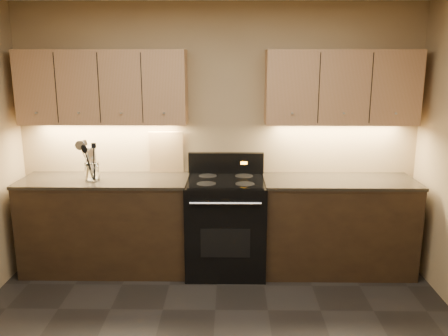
{
  "coord_description": "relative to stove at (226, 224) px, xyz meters",
  "views": [
    {
      "loc": [
        0.12,
        -2.73,
        2.09
      ],
      "look_at": [
        0.07,
        1.45,
        1.1
      ],
      "focal_mm": 38.0,
      "sensor_mm": 36.0,
      "label": 1
    }
  ],
  "objects": [
    {
      "name": "steel_skimmer",
      "position": [
        -1.25,
        -0.04,
        0.65
      ],
      "size": [
        0.22,
        0.1,
        0.38
      ],
      "primitive_type": null,
      "rotation": [
        -0.05,
        -0.36,
        0.13
      ],
      "color": "silver",
      "rests_on": "utensil_crock"
    },
    {
      "name": "outlet_plate",
      "position": [
        -1.38,
        0.31,
        0.64
      ],
      "size": [
        0.08,
        0.01,
        0.12
      ],
      "primitive_type": "cube",
      "color": "#B2B5BA",
      "rests_on": "wall_back"
    },
    {
      "name": "utensil_crock",
      "position": [
        -1.28,
        -0.03,
        0.53
      ],
      "size": [
        0.18,
        0.18,
        0.17
      ],
      "color": "white",
      "rests_on": "counter_left"
    },
    {
      "name": "cutting_board",
      "position": [
        -0.6,
        0.28,
        0.66
      ],
      "size": [
        0.34,
        0.09,
        0.43
      ],
      "primitive_type": "cube",
      "rotation": [
        0.14,
        0.0,
        0.03
      ],
      "color": "tan",
      "rests_on": "counter_left"
    },
    {
      "name": "wall_back",
      "position": [
        -0.08,
        0.32,
        0.82
      ],
      "size": [
        4.0,
        0.04,
        2.6
      ],
      "primitive_type": "cube",
      "color": "tan",
      "rests_on": "ground"
    },
    {
      "name": "counter_right",
      "position": [
        1.1,
        0.02,
        -0.01
      ],
      "size": [
        1.46,
        0.62,
        0.93
      ],
      "color": "black",
      "rests_on": "ground"
    },
    {
      "name": "stove",
      "position": [
        0.0,
        0.0,
        0.0
      ],
      "size": [
        0.76,
        0.68,
        1.14
      ],
      "color": "black",
      "rests_on": "ground"
    },
    {
      "name": "black_turner",
      "position": [
        -1.26,
        -0.05,
        0.65
      ],
      "size": [
        0.11,
        0.12,
        0.36
      ],
      "primitive_type": null,
      "rotation": [
        -0.05,
        0.05,
        0.29
      ],
      "color": "black",
      "rests_on": "utensil_crock"
    },
    {
      "name": "upper_cab_left",
      "position": [
        -1.18,
        0.17,
        1.32
      ],
      "size": [
        1.6,
        0.3,
        0.7
      ],
      "primitive_type": "cube",
      "color": "tan",
      "rests_on": "wall_back"
    },
    {
      "name": "counter_left",
      "position": [
        -1.18,
        0.02,
        -0.01
      ],
      "size": [
        1.62,
        0.62,
        0.93
      ],
      "color": "black",
      "rests_on": "ground"
    },
    {
      "name": "wooden_spoon",
      "position": [
        -1.32,
        -0.03,
        0.61
      ],
      "size": [
        0.11,
        0.08,
        0.29
      ],
      "primitive_type": null,
      "rotation": [
        -0.04,
        0.16,
        0.1
      ],
      "color": "tan",
      "rests_on": "utensil_crock"
    },
    {
      "name": "upper_cab_right",
      "position": [
        1.1,
        0.17,
        1.32
      ],
      "size": [
        1.44,
        0.3,
        0.7
      ],
      "primitive_type": "cube",
      "color": "tan",
      "rests_on": "wall_back"
    },
    {
      "name": "black_spoon",
      "position": [
        -1.28,
        -0.0,
        0.65
      ],
      "size": [
        0.1,
        0.18,
        0.36
      ],
      "primitive_type": null,
      "rotation": [
        0.35,
        -0.1,
        -0.08
      ],
      "color": "black",
      "rests_on": "utensil_crock"
    },
    {
      "name": "steel_spatula",
      "position": [
        -1.26,
        -0.02,
        0.66
      ],
      "size": [
        0.18,
        0.11,
        0.41
      ],
      "primitive_type": null,
      "rotation": [
        0.08,
        -0.18,
        -0.25
      ],
      "color": "silver",
      "rests_on": "utensil_crock"
    }
  ]
}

